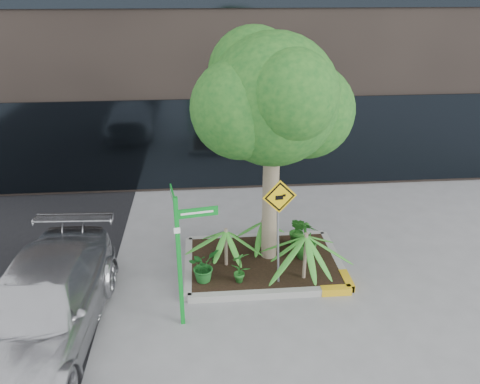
{
  "coord_description": "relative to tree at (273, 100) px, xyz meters",
  "views": [
    {
      "loc": [
        -1.03,
        -8.17,
        5.63
      ],
      "look_at": [
        -0.31,
        0.2,
        1.82
      ],
      "focal_mm": 35.0,
      "sensor_mm": 36.0,
      "label": 1
    }
  ],
  "objects": [
    {
      "name": "parked_car",
      "position": [
        -4.15,
        -2.11,
        -2.91
      ],
      "size": [
        2.1,
        4.66,
        1.32
      ],
      "primitive_type": "imported",
      "rotation": [
        0.0,
        0.0,
        -0.05
      ],
      "color": "silver",
      "rests_on": "ground"
    },
    {
      "name": "ground",
      "position": [
        -0.35,
        -0.51,
        -3.57
      ],
      "size": [
        80.0,
        80.0,
        0.0
      ],
      "primitive_type": "plane",
      "color": "gray",
      "rests_on": "ground"
    },
    {
      "name": "planter",
      "position": [
        -0.12,
        -0.24,
        -3.47
      ],
      "size": [
        3.35,
        2.36,
        0.15
      ],
      "color": "#9E9E99",
      "rests_on": "ground"
    },
    {
      "name": "street_sign_post",
      "position": [
        -1.79,
        -1.86,
        -2.03
      ],
      "size": [
        0.8,
        0.73,
        2.5
      ],
      "rotation": [
        0.0,
        0.0,
        0.16
      ],
      "color": "#0D9527",
      "rests_on": "ground"
    },
    {
      "name": "shrub_c",
      "position": [
        -0.71,
        -0.94,
        -3.07
      ],
      "size": [
        0.48,
        0.48,
        0.7
      ],
      "primitive_type": "imported",
      "rotation": [
        0.0,
        0.0,
        3.52
      ],
      "color": "#1F621E",
      "rests_on": "planter"
    },
    {
      "name": "tree",
      "position": [
        0.0,
        0.0,
        0.0
      ],
      "size": [
        3.26,
        2.89,
        4.89
      ],
      "color": "gray",
      "rests_on": "ground"
    },
    {
      "name": "shrub_d",
      "position": [
        0.7,
        0.31,
        -3.05
      ],
      "size": [
        0.57,
        0.57,
        0.74
      ],
      "primitive_type": "imported",
      "rotation": [
        0.0,
        0.0,
        5.32
      ],
      "color": "#205E1B",
      "rests_on": "planter"
    },
    {
      "name": "cattle_sign",
      "position": [
        0.03,
        -0.91,
        -1.97
      ],
      "size": [
        0.66,
        0.31,
        2.15
      ],
      "rotation": [
        0.0,
        0.0,
        0.15
      ],
      "color": "slate",
      "rests_on": "ground"
    },
    {
      "name": "palm_front",
      "position": [
        0.59,
        -0.92,
        -2.47
      ],
      "size": [
        1.15,
        1.15,
        1.28
      ],
      "color": "gray",
      "rests_on": "ground"
    },
    {
      "name": "shrub_b",
      "position": [
        0.78,
        -0.16,
        -2.98
      ],
      "size": [
        0.69,
        0.69,
        0.88
      ],
      "primitive_type": "imported",
      "rotation": [
        0.0,
        0.0,
        2.46
      ],
      "color": "#215F1C",
      "rests_on": "planter"
    },
    {
      "name": "palm_left",
      "position": [
        -0.94,
        -0.31,
        -2.62
      ],
      "size": [
        0.97,
        0.97,
        1.07
      ],
      "color": "gray",
      "rests_on": "ground"
    },
    {
      "name": "shrub_a",
      "position": [
        -1.43,
        -0.82,
        -3.1
      ],
      "size": [
        0.83,
        0.83,
        0.66
      ],
      "primitive_type": "imported",
      "rotation": [
        0.0,
        0.0,
        0.93
      ],
      "color": "#1A5D20",
      "rests_on": "planter"
    },
    {
      "name": "palm_back",
      "position": [
        -0.09,
        0.37,
        -2.81
      ],
      "size": [
        0.74,
        0.74,
        0.83
      ],
      "color": "gray",
      "rests_on": "ground"
    }
  ]
}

